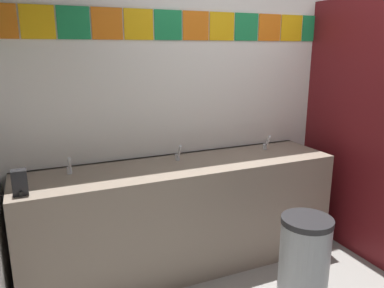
# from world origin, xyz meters

# --- Properties ---
(wall_back) EXTENTS (4.28, 0.09, 2.78)m
(wall_back) POSITION_xyz_m (-0.00, 1.50, 1.39)
(wall_back) COLOR white
(wall_back) RESTS_ON ground_plane
(vanity_counter) EXTENTS (2.50, 0.61, 0.88)m
(vanity_counter) POSITION_xyz_m (-0.84, 1.16, 0.45)
(vanity_counter) COLOR gray
(vanity_counter) RESTS_ON ground_plane
(faucet_left) EXTENTS (0.04, 0.10, 0.14)m
(faucet_left) POSITION_xyz_m (-1.67, 1.25, 0.93)
(faucet_left) COLOR silver
(faucet_left) RESTS_ON vanity_counter
(faucet_center) EXTENTS (0.04, 0.10, 0.14)m
(faucet_center) POSITION_xyz_m (-0.84, 1.25, 0.93)
(faucet_center) COLOR silver
(faucet_center) RESTS_ON vanity_counter
(faucet_right) EXTENTS (0.04, 0.10, 0.14)m
(faucet_right) POSITION_xyz_m (-0.00, 1.25, 0.93)
(faucet_right) COLOR silver
(faucet_right) RESTS_ON vanity_counter
(soap_dispenser) EXTENTS (0.09, 0.09, 0.16)m
(soap_dispenser) POSITION_xyz_m (-1.99, 0.97, 0.96)
(soap_dispenser) COLOR black
(soap_dispenser) RESTS_ON vanity_counter
(trash_bin) EXTENTS (0.34, 0.34, 0.68)m
(trash_bin) POSITION_xyz_m (-0.31, 0.31, 0.34)
(trash_bin) COLOR #999EA3
(trash_bin) RESTS_ON ground_plane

